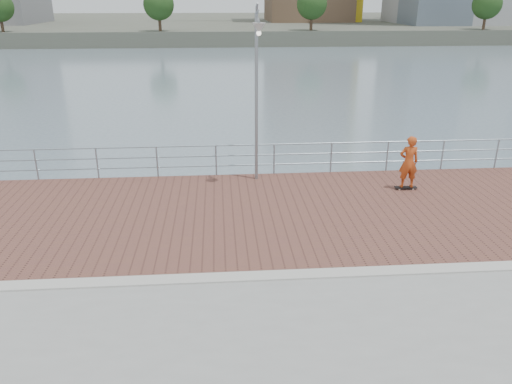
{
  "coord_description": "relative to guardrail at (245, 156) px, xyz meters",
  "views": [
    {
      "loc": [
        -0.91,
        -9.78,
        5.96
      ],
      "look_at": [
        0.0,
        2.0,
        1.3
      ],
      "focal_mm": 35.0,
      "sensor_mm": 36.0,
      "label": 1
    }
  ],
  "objects": [
    {
      "name": "water",
      "position": [
        -0.0,
        -7.0,
        -2.69
      ],
      "size": [
        400.0,
        400.0,
        0.0
      ],
      "primitive_type": "plane",
      "color": "slate",
      "rests_on": "ground"
    },
    {
      "name": "brick_lane",
      "position": [
        -0.0,
        -3.4,
        -0.68
      ],
      "size": [
        40.0,
        6.8,
        0.02
      ],
      "primitive_type": "cube",
      "color": "brown",
      "rests_on": "seawall"
    },
    {
      "name": "curb",
      "position": [
        -0.0,
        -7.0,
        -0.66
      ],
      "size": [
        40.0,
        0.4,
        0.06
      ],
      "primitive_type": "cube",
      "color": "#B7B5AD",
      "rests_on": "seawall"
    },
    {
      "name": "far_shore",
      "position": [
        -0.0,
        115.5,
        -1.44
      ],
      "size": [
        320.0,
        95.0,
        2.5
      ],
      "primitive_type": "cube",
      "color": "#4C5142",
      "rests_on": "ground"
    },
    {
      "name": "guardrail",
      "position": [
        0.0,
        0.0,
        0.0
      ],
      "size": [
        39.06,
        0.06,
        1.13
      ],
      "color": "#8C9EA8",
      "rests_on": "brick_lane"
    },
    {
      "name": "street_lamp",
      "position": [
        0.36,
        -0.9,
        3.22
      ],
      "size": [
        0.4,
        1.17,
        5.5
      ],
      "color": "gray",
      "rests_on": "brick_lane"
    },
    {
      "name": "skateboard",
      "position": [
        5.18,
        -1.9,
        -0.61
      ],
      "size": [
        0.72,
        0.21,
        0.08
      ],
      "rotation": [
        0.0,
        0.0,
        -0.04
      ],
      "color": "black",
      "rests_on": "brick_lane"
    },
    {
      "name": "skateboarder",
      "position": [
        5.18,
        -1.9,
        0.27
      ],
      "size": [
        0.64,
        0.44,
        1.72
      ],
      "primitive_type": "imported",
      "rotation": [
        0.0,
        0.0,
        3.1
      ],
      "color": "#C04719",
      "rests_on": "skateboard"
    },
    {
      "name": "shoreline_trees",
      "position": [
        -7.03,
        70.0,
        3.83
      ],
      "size": [
        109.85,
        5.01,
        6.68
      ],
      "color": "#473323",
      "rests_on": "far_shore"
    }
  ]
}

